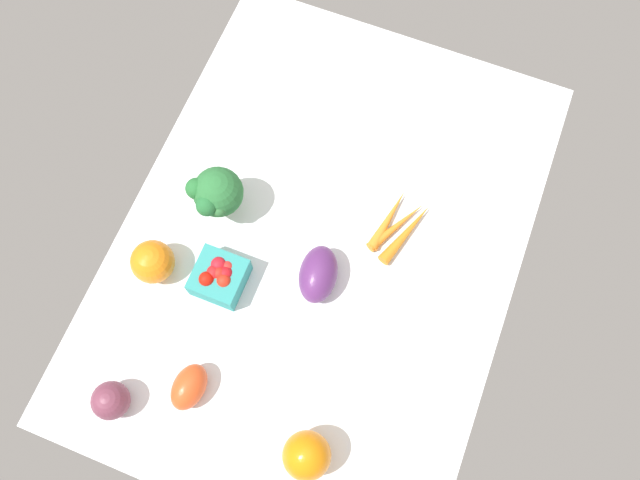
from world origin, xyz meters
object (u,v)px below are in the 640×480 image
Objects in this scene: red_onion_center at (111,400)px; carrot_bunch at (398,226)px; bell_pepper_orange at (307,456)px; heirloom_tomato_orange at (153,262)px; broccoli_head at (216,193)px; roma_tomato at (189,387)px; berry_basket at (219,276)px; eggplant at (318,274)px.

red_onion_center is 0.42× the size of carrot_bunch.
red_onion_center is at bearing -83.54° from bell_pepper_orange.
carrot_bunch is 47.67cm from heirloom_tomato_orange.
broccoli_head is at bearing -138.32° from bell_pepper_orange.
heirloom_tomato_orange is at bearing 44.17° from roma_tomato.
carrot_bunch is at bearing 128.84° from berry_basket.
broccoli_head is at bearing -156.12° from berry_basket.
red_onion_center is 0.61× the size of eggplant.
berry_basket is 0.96× the size of bell_pepper_orange.
eggplant is (15.50, -10.82, 2.42)cm from carrot_bunch.
eggplant is (-7.06, 17.21, 0.37)cm from berry_basket.
bell_pepper_orange reaches higher than roma_tomato.
bell_pepper_orange is (-4.03, 35.60, 1.42)cm from red_onion_center.
red_onion_center is 43.21cm from eggplant.
bell_pepper_orange is (23.70, 27.19, 1.62)cm from berry_basket.
broccoli_head is (-13.60, -6.02, 4.76)cm from berry_basket.
red_onion_center is at bearing -35.92° from carrot_bunch.
bell_pepper_orange is 50.04cm from broccoli_head.
broccoli_head is (-34.16, -9.35, 5.08)cm from roma_tomato.
red_onion_center is at bearing 124.65° from roma_tomato.
bell_pepper_orange is 0.87× the size of eggplant.
bell_pepper_orange reaches higher than red_onion_center.
heirloom_tomato_orange is (2.18, -12.61, 0.93)cm from berry_basket.
carrot_bunch is 1.89× the size of roma_tomato.
broccoli_head reaches higher than roma_tomato.
carrot_bunch is at bearing 121.34° from heirloom_tomato_orange.
broccoli_head is (-37.30, -33.21, 3.14)cm from bell_pepper_orange.
berry_basket is 1.09× the size of roma_tomato.
red_onion_center is at bearing -46.33° from eggplant.
roma_tomato is (-3.14, -23.86, -1.94)cm from bell_pepper_orange.
berry_basket is 0.83× the size of eggplant.
bell_pepper_orange is (21.52, 39.80, 0.69)cm from heirloom_tomato_orange.
broccoli_head is at bearing 18.54° from roma_tomato.
berry_basket is 0.57× the size of carrot_bunch.
bell_pepper_orange is at bearing -94.25° from roma_tomato.
eggplant reaches higher than carrot_bunch.
carrot_bunch is at bearing 144.08° from red_onion_center.
heirloom_tomato_orange is at bearing -80.20° from berry_basket.
roma_tomato is 35.78cm from broccoli_head.
broccoli_head reaches higher than carrot_bunch.
heirloom_tomato_orange is 0.74× the size of eggplant.
bell_pepper_orange is at bearing 48.93° from berry_basket.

